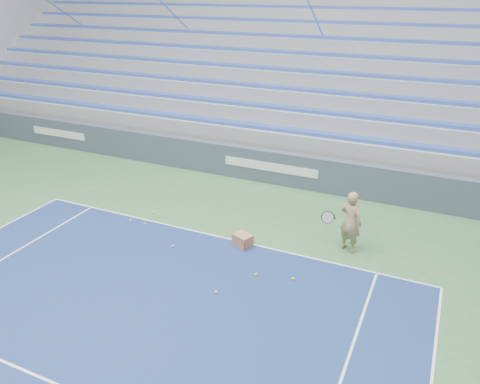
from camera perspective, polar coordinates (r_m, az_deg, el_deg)
name	(u,v)px	position (r m, az deg, el deg)	size (l,w,h in m)	color
sponsor_barrier	(272,167)	(15.33, 3.89, 3.08)	(30.00, 0.32, 1.10)	#3A4659
bleachers	(323,81)	(20.12, 10.05, 13.18)	(31.00, 9.15, 7.30)	gray
tennis_player	(351,222)	(11.58, 13.33, -3.53)	(0.94, 0.90, 1.56)	tan
ball_box	(243,241)	(11.71, 0.33, -5.93)	(0.54, 0.49, 0.33)	#9B6C4B
tennis_ball_0	(293,279)	(10.61, 6.50, -10.46)	(0.07, 0.07, 0.07)	#BCE12E
tennis_ball_1	(130,221)	(13.29, -13.23, -3.41)	(0.07, 0.07, 0.07)	#BCE12E
tennis_ball_2	(216,292)	(10.15, -2.94, -12.08)	(0.07, 0.07, 0.07)	#BCE12E
tennis_ball_3	(152,213)	(13.60, -10.67, -2.52)	(0.07, 0.07, 0.07)	#BCE12E
tennis_ball_4	(145,224)	(13.04, -11.51, -3.81)	(0.07, 0.07, 0.07)	#BCE12E
tennis_ball_5	(173,246)	(11.85, -8.22, -6.56)	(0.07, 0.07, 0.07)	#BCE12E
tennis_ball_6	(256,274)	(10.69, 1.95, -10.01)	(0.07, 0.07, 0.07)	#BCE12E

